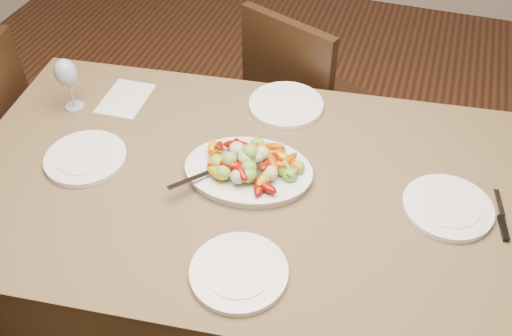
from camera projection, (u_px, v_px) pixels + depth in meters
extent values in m
cube|color=brown|center=(256.00, 259.00, 1.99)|extent=(1.95, 1.24, 0.76)
ellipsoid|color=white|center=(249.00, 172.00, 1.75)|extent=(0.41, 0.32, 0.02)
cylinder|color=white|center=(86.00, 158.00, 1.80)|extent=(0.26, 0.26, 0.02)
cylinder|color=white|center=(448.00, 207.00, 1.64)|extent=(0.26, 0.26, 0.02)
cylinder|color=white|center=(286.00, 105.00, 2.00)|extent=(0.26, 0.26, 0.02)
cylinder|color=white|center=(239.00, 272.00, 1.48)|extent=(0.26, 0.26, 0.02)
cube|color=silver|center=(126.00, 98.00, 2.04)|extent=(0.16, 0.22, 0.00)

